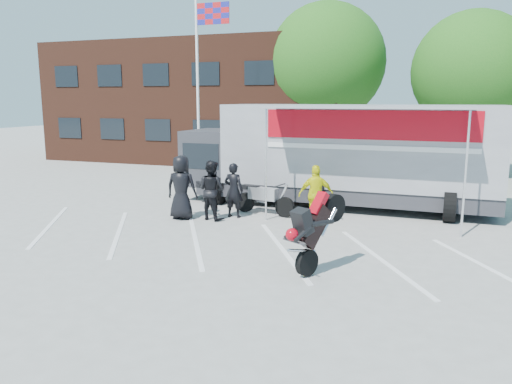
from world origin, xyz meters
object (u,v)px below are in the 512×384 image
Objects in this scene: spectator_leather_a at (181,187)px; spectator_leather_b at (234,190)px; transporter_truck at (341,207)px; spectator_hivis at (316,195)px; parked_motorcycle at (264,214)px; stunt_bike_rider at (327,270)px; spectator_leather_c at (211,190)px; tree_left at (326,63)px; flagpole at (203,68)px; tree_mid at (472,71)px.

spectator_leather_a is 1.63m from spectator_leather_b.
spectator_hivis reaches higher than transporter_truck.
spectator_leather_b is 0.98× the size of spectator_hivis.
transporter_truck is 2.93m from parked_motorcycle.
spectator_leather_a reaches higher than stunt_bike_rider.
spectator_leather_a reaches higher than parked_motorcycle.
tree_left is at bearing -77.99° from spectator_leather_c.
stunt_bike_rider is at bearing 136.03° from spectator_leather_b.
flagpole is at bearing 153.99° from transporter_truck.
tree_mid is 15.29m from spectator_leather_a.
spectator_leather_b is at bearing -121.44° from spectator_leather_c.
stunt_bike_rider is at bearing 157.06° from spectator_leather_c.
spectator_leather_a is 1.13× the size of spectator_hivis.
tree_mid is at bearing 106.44° from stunt_bike_rider.
parked_motorcycle is 1.36m from spectator_leather_b.
transporter_truck is 4.80m from spectator_leather_c.
spectator_leather_b is at bearing -57.22° from flagpole.
spectator_leather_c is (-1.33, -1.18, 0.92)m from parked_motorcycle.
tree_mid reaches higher than spectator_leather_c.
transporter_truck is at bearing -134.94° from spectator_leather_b.
tree_left is at bearing 54.72° from flagpole.
spectator_leather_a is (-5.25, 3.21, 1.00)m from stunt_bike_rider.
spectator_leather_a is (-2.23, -1.43, 1.00)m from parked_motorcycle.
tree_left is 12.80m from parked_motorcycle.
parked_motorcycle is 1.26× the size of spectator_leather_b.
flagpole is 0.73× the size of transporter_truck.
flagpole is at bearing -75.38° from spectator_leather_a.
spectator_leather_a is at bearing 29.66° from spectator_leather_b.
tree_mid is 4.17× the size of spectator_leather_c.
transporter_truck reaches higher than parked_motorcycle.
spectator_leather_c is (-3.45, -3.21, 0.92)m from transporter_truck.
spectator_leather_b reaches higher than stunt_bike_rider.
tree_left reaches higher than spectator_leather_c.
spectator_leather_a reaches higher than transporter_truck.
transporter_truck is at bearing -121.47° from spectator_leather_c.
parked_motorcycle is 2.83m from spectator_leather_a.
tree_mid is at bearing -120.85° from spectator_leather_b.
parked_motorcycle is (4.78, -5.51, -5.05)m from flagpole.
tree_mid is 12.73m from spectator_hivis.
tree_left reaches higher than spectator_hivis.
parked_motorcycle is (-6.46, -10.51, -4.94)m from tree_mid.
tree_mid is at bearing -8.13° from tree_left.
spectator_leather_a reaches higher than spectator_leather_b.
flagpole reaches higher than stunt_bike_rider.
tree_left reaches higher than spectator_leather_b.
stunt_bike_rider is 6.23m from spectator_leather_a.
spectator_hivis reaches higher than stunt_bike_rider.
tree_mid reaches higher than stunt_bike_rider.
spectator_leather_a is at bearing -97.45° from tree_left.
tree_mid is at bearing -20.38° from parked_motorcycle.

